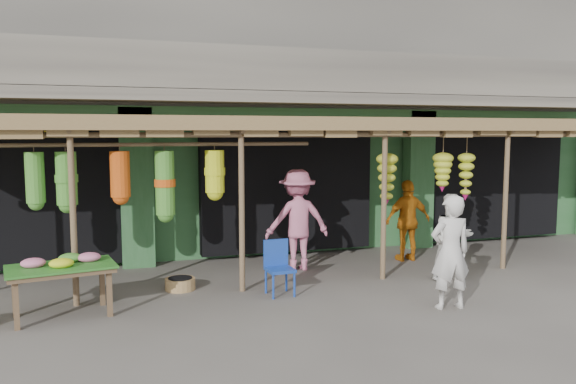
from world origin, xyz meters
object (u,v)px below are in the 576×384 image
object	(u,v)px
flower_table	(62,268)
person_right	(453,237)
person_vendor	(408,220)
person_shopper	(297,220)
blue_chair	(278,264)
person_front	(450,252)

from	to	relation	value
flower_table	person_right	world-z (taller)	person_right
person_vendor	person_shopper	xyz separation A→B (m)	(-2.32, -0.03, 0.13)
person_right	person_shopper	xyz separation A→B (m)	(-2.29, 1.55, 0.18)
flower_table	blue_chair	xyz separation A→B (m)	(3.15, 0.14, -0.20)
flower_table	blue_chair	size ratio (longest dim) A/B	1.79
blue_chair	person_shopper	distance (m)	1.70
person_right	person_shopper	world-z (taller)	person_shopper
person_right	person_shopper	distance (m)	2.77
flower_table	blue_chair	bearing A→B (deg)	-7.66
flower_table	person_shopper	bearing A→B (deg)	11.47
flower_table	person_right	xyz separation A→B (m)	(6.24, 0.01, 0.07)
blue_chair	person_vendor	distance (m)	3.46
person_right	person_vendor	distance (m)	1.58
blue_chair	person_front	distance (m)	2.62
flower_table	person_shopper	xyz separation A→B (m)	(3.95, 1.56, 0.25)
person_vendor	person_right	bearing A→B (deg)	89.52
flower_table	person_vendor	world-z (taller)	person_vendor
blue_chair	person_vendor	xyz separation A→B (m)	(3.12, 1.46, 0.33)
flower_table	person_vendor	size ratio (longest dim) A/B	0.95
blue_chair	person_right	size ratio (longest dim) A/B	0.57
flower_table	person_shopper	world-z (taller)	person_shopper
person_right	person_vendor	world-z (taller)	person_vendor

